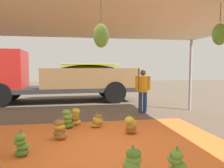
# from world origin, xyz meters

# --- Properties ---
(ground_plane) EXTENTS (40.00, 40.00, 0.00)m
(ground_plane) POSITION_xyz_m (0.00, 3.00, 0.00)
(ground_plane) COLOR brown
(tarp_orange) EXTENTS (5.41, 4.03, 0.01)m
(tarp_orange) POSITION_xyz_m (0.00, 0.00, 0.01)
(tarp_orange) COLOR orange
(tarp_orange) RESTS_ON ground
(tent_canopy) EXTENTS (8.00, 7.00, 2.73)m
(tent_canopy) POSITION_xyz_m (-0.00, -0.10, 2.65)
(tent_canopy) COLOR #9EA0A5
(tent_canopy) RESTS_ON ground
(banana_bunch_0) EXTENTS (0.42, 0.39, 0.41)m
(banana_bunch_0) POSITION_xyz_m (0.05, 1.39, 0.18)
(banana_bunch_0) COLOR gold
(banana_bunch_0) RESTS_ON tarp_orange
(banana_bunch_2) EXTENTS (0.39, 0.38, 0.46)m
(banana_bunch_2) POSITION_xyz_m (0.79, 0.69, 0.21)
(banana_bunch_2) COLOR #996628
(banana_bunch_2) RESTS_ON tarp_orange
(banana_bunch_3) EXTENTS (0.41, 0.41, 0.54)m
(banana_bunch_3) POSITION_xyz_m (-0.74, 1.45, 0.24)
(banana_bunch_3) COLOR #518428
(banana_bunch_3) RESTS_ON tarp_orange
(banana_bunch_4) EXTENTS (0.38, 0.37, 0.51)m
(banana_bunch_4) POSITION_xyz_m (-0.53, 1.74, 0.23)
(banana_bunch_4) COLOR gold
(banana_bunch_4) RESTS_ON tarp_orange
(banana_bunch_5) EXTENTS (0.36, 0.34, 0.49)m
(banana_bunch_5) POSITION_xyz_m (0.28, -1.43, 0.22)
(banana_bunch_5) COLOR #75A83D
(banana_bunch_5) RESTS_ON tarp_orange
(banana_bunch_6) EXTENTS (0.37, 0.37, 0.49)m
(banana_bunch_6) POSITION_xyz_m (-0.88, 0.55, 0.22)
(banana_bunch_6) COLOR #996628
(banana_bunch_6) RESTS_ON tarp_orange
(banana_bunch_7) EXTENTS (0.33, 0.31, 0.48)m
(banana_bunch_7) POSITION_xyz_m (-1.50, -0.28, 0.21)
(banana_bunch_7) COLOR #477523
(banana_bunch_7) RESTS_ON tarp_orange
(banana_bunch_8) EXTENTS (0.35, 0.30, 0.50)m
(banana_bunch_8) POSITION_xyz_m (0.87, -1.58, 0.22)
(banana_bunch_8) COLOR #6B9E38
(banana_bunch_8) RESTS_ON tarp_orange
(cargo_truck_main) EXTENTS (7.28, 2.64, 2.40)m
(cargo_truck_main) POSITION_xyz_m (-1.51, 6.29, 1.21)
(cargo_truck_main) COLOR #2D2D2D
(cargo_truck_main) RESTS_ON ground
(worker_0) EXTENTS (0.56, 0.34, 1.54)m
(worker_0) POSITION_xyz_m (1.86, 3.12, 0.90)
(worker_0) COLOR navy
(worker_0) RESTS_ON ground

